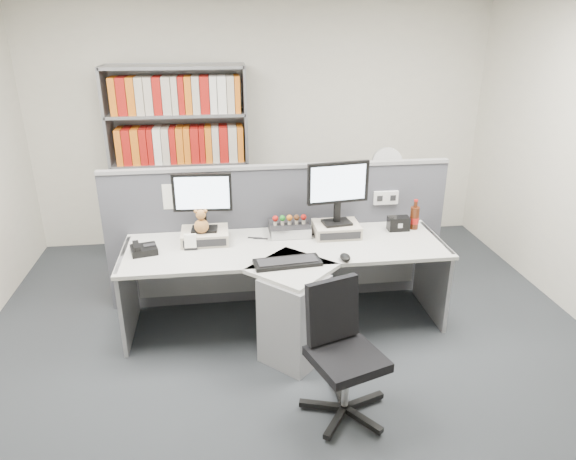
{
  "coord_description": "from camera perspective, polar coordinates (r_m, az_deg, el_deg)",
  "views": [
    {
      "loc": [
        -0.49,
        -3.01,
        2.42
      ],
      "look_at": [
        0.0,
        0.65,
        0.92
      ],
      "focal_mm": 32.54,
      "sensor_mm": 36.0,
      "label": 1
    }
  ],
  "objects": [
    {
      "name": "ground",
      "position": [
        3.9,
        1.32,
        -16.33
      ],
      "size": [
        5.5,
        5.5,
        0.0
      ],
      "primitive_type": "plane",
      "color": "#31353A",
      "rests_on": "ground"
    },
    {
      "name": "room_shell",
      "position": [
        3.11,
        1.61,
        10.42
      ],
      "size": [
        5.04,
        5.54,
        2.72
      ],
      "color": "beige",
      "rests_on": "ground"
    },
    {
      "name": "partition",
      "position": [
        4.64,
        -0.92,
        -0.34
      ],
      "size": [
        3.0,
        0.08,
        1.27
      ],
      "color": "#484952",
      "rests_on": "ground"
    },
    {
      "name": "desk",
      "position": [
        4.14,
        0.1,
        -6.25
      ],
      "size": [
        2.6,
        1.2,
        0.72
      ],
      "color": "#B9B9B3",
      "rests_on": "ground"
    },
    {
      "name": "monitor_riser_left",
      "position": [
        4.32,
        -9.07,
        -0.65
      ],
      "size": [
        0.38,
        0.31,
        0.1
      ],
      "color": "#BEB29D",
      "rests_on": "desk"
    },
    {
      "name": "monitor_riser_right",
      "position": [
        4.42,
        5.32,
        0.08
      ],
      "size": [
        0.38,
        0.31,
        0.1
      ],
      "color": "#BEB29D",
      "rests_on": "desk"
    },
    {
      "name": "monitor_left",
      "position": [
        4.2,
        -9.34,
        3.58
      ],
      "size": [
        0.47,
        0.16,
        0.48
      ],
      "color": "black",
      "rests_on": "monitor_riser_left"
    },
    {
      "name": "monitor_right",
      "position": [
        4.3,
        5.49,
        4.63
      ],
      "size": [
        0.52,
        0.2,
        0.53
      ],
      "color": "black",
      "rests_on": "monitor_riser_right"
    },
    {
      "name": "desktop_pc",
      "position": [
        4.43,
        0.13,
        0.16
      ],
      "size": [
        0.33,
        0.3,
        0.09
      ],
      "color": "black",
      "rests_on": "desk"
    },
    {
      "name": "figurines",
      "position": [
        4.38,
        0.16,
        1.24
      ],
      "size": [
        0.29,
        0.05,
        0.09
      ],
      "color": "#BEB29D",
      "rests_on": "desktop_pc"
    },
    {
      "name": "keyboard",
      "position": [
        3.89,
        -0.07,
        -3.54
      ],
      "size": [
        0.52,
        0.24,
        0.03
      ],
      "color": "black",
      "rests_on": "desk"
    },
    {
      "name": "mouse",
      "position": [
        3.98,
        6.26,
        -2.98
      ],
      "size": [
        0.08,
        0.12,
        0.05
      ],
      "primitive_type": "ellipsoid",
      "color": "black",
      "rests_on": "desk"
    },
    {
      "name": "desk_phone",
      "position": [
        4.22,
        -15.53,
        -2.05
      ],
      "size": [
        0.23,
        0.22,
        0.08
      ],
      "color": "black",
      "rests_on": "desk"
    },
    {
      "name": "desk_calendar",
      "position": [
        4.2,
        -10.61,
        -1.38
      ],
      "size": [
        0.1,
        0.08,
        0.12
      ],
      "color": "black",
      "rests_on": "desk"
    },
    {
      "name": "plush_toy",
      "position": [
        4.22,
        -9.45,
        0.77
      ],
      "size": [
        0.12,
        0.12,
        0.2
      ],
      "color": "#A87138",
      "rests_on": "monitor_riser_left"
    },
    {
      "name": "speaker",
      "position": [
        4.59,
        11.97,
        0.7
      ],
      "size": [
        0.18,
        0.1,
        0.12
      ],
      "primitive_type": "cube",
      "color": "black",
      "rests_on": "desk"
    },
    {
      "name": "cola_bottle",
      "position": [
        4.65,
        13.65,
        1.3
      ],
      "size": [
        0.08,
        0.08,
        0.26
      ],
      "color": "#3F190A",
      "rests_on": "desk"
    },
    {
      "name": "shelving_unit",
      "position": [
        5.66,
        -11.6,
        6.88
      ],
      "size": [
        1.41,
        0.4,
        2.0
      ],
      "color": "gray",
      "rests_on": "ground"
    },
    {
      "name": "filing_cabinet",
      "position": [
        5.67,
        10.26,
        0.35
      ],
      "size": [
        0.45,
        0.61,
        0.7
      ],
      "color": "gray",
      "rests_on": "ground"
    },
    {
      "name": "desk_fan",
      "position": [
        5.47,
        10.74,
        6.89
      ],
      "size": [
        0.3,
        0.18,
        0.51
      ],
      "color": "white",
      "rests_on": "filing_cabinet"
    },
    {
      "name": "office_chair",
      "position": [
        3.43,
        5.84,
        -12.64
      ],
      "size": [
        0.59,
        0.57,
        0.88
      ],
      "color": "silver",
      "rests_on": "ground"
    }
  ]
}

